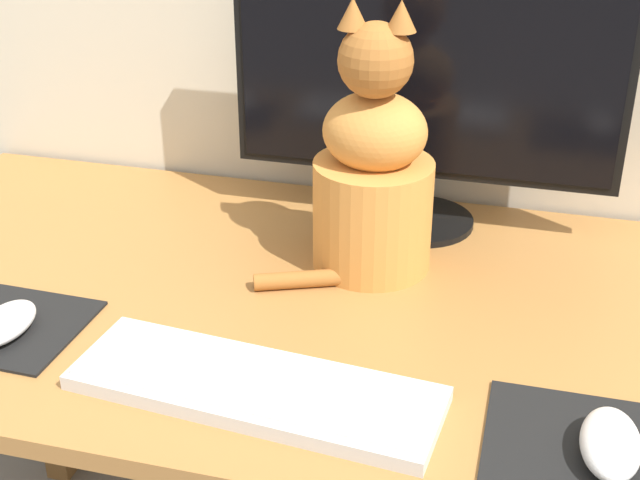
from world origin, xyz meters
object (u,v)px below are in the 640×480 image
monitor (426,92)px  cat (373,174)px  keyboard (255,386)px  computer_mouse_right (611,444)px  computer_mouse_left (5,323)px

monitor → cat: 0.17m
keyboard → computer_mouse_right: computer_mouse_right is taller
keyboard → computer_mouse_left: computer_mouse_left is taller
keyboard → cat: size_ratio=1.14×
monitor → keyboard: size_ratio=1.33×
computer_mouse_left → cat: size_ratio=0.27×
monitor → computer_mouse_right: (0.27, -0.49, -0.19)m
computer_mouse_left → cat: 0.51m
computer_mouse_left → computer_mouse_right: (0.72, -0.05, 0.00)m
monitor → computer_mouse_right: size_ratio=5.16×
computer_mouse_left → computer_mouse_right: computer_mouse_right is taller
computer_mouse_right → cat: size_ratio=0.29×
computer_mouse_right → computer_mouse_left: bearing=176.2°
computer_mouse_left → cat: bearing=36.5°
keyboard → computer_mouse_right: bearing=3.3°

